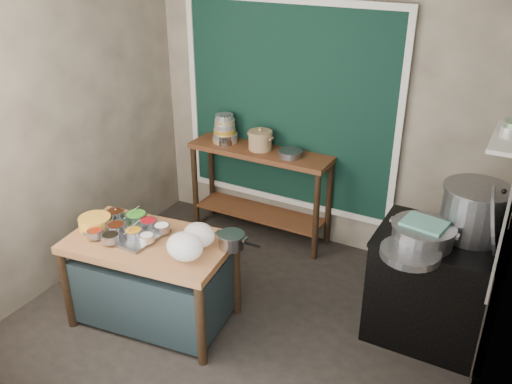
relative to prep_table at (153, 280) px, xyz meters
The scene contains 28 objects.
floor 0.83m from the prep_table, 27.30° to the left, with size 3.50×3.00×0.02m, color black.
back_wall 2.21m from the prep_table, 70.60° to the left, with size 3.50×0.02×2.80m, color gray.
left_wall 1.55m from the prep_table, 163.18° to the left, with size 0.02×3.00×2.80m, color gray.
right_wall 2.64m from the prep_table, ahead, with size 0.02×3.00×2.80m, color gray.
curtain_panel 2.07m from the prep_table, 80.57° to the left, with size 2.10×0.02×1.90m, color black.
curtain_frame 2.07m from the prep_table, 80.51° to the left, with size 2.22×0.03×2.02m, color beige, non-canonical shape.
soot_patch 2.61m from the prep_table, 22.41° to the left, with size 0.01×1.30×1.30m, color black.
wall_shelf 2.85m from the prep_table, 27.47° to the left, with size 0.22×0.70×0.03m, color beige.
prep_table is the anchor object (origin of this frame).
back_counter 1.62m from the prep_table, 86.46° to the left, with size 1.45×0.40×0.95m, color #593219.
stove_block 2.19m from the prep_table, 23.88° to the left, with size 0.90×0.68×0.85m, color black.
stove_top 2.24m from the prep_table, 23.88° to the left, with size 0.92×0.69×0.03m, color black.
condiment_tray 0.44m from the prep_table, behind, with size 0.56×0.40×0.02m, color gray.
condiment_bowls 0.49m from the prep_table, behind, with size 0.60×0.49×0.07m.
yellow_basin 0.65m from the prep_table, behind, with size 0.25×0.25×0.10m, color #C08325.
saucepan 0.78m from the prep_table, 19.43° to the left, with size 0.21×0.21×0.11m, color gray, non-canonical shape.
plastic_bag_a 0.63m from the prep_table, 11.41° to the right, with size 0.28×0.23×0.21m, color white.
plastic_bag_b 0.62m from the prep_table, 17.49° to the left, with size 0.24×0.21×0.18m, color white.
bowl_stack 1.81m from the prep_table, 100.62° to the left, with size 0.25×0.25×0.29m.
utensil_cup 1.73m from the prep_table, 99.92° to the left, with size 0.16×0.16×0.09m, color gray.
ceramic_crock 1.76m from the prep_table, 86.62° to the left, with size 0.25×0.25×0.17m, color #977852, non-canonical shape.
wide_bowl 1.76m from the prep_table, 74.87° to the left, with size 0.23×0.23×0.06m, color gray.
stock_pot 2.49m from the prep_table, 25.20° to the left, with size 0.49×0.49×0.39m, color gray, non-canonical shape.
pot_lid 2.57m from the prep_table, 20.59° to the left, with size 0.48×0.48×0.02m, color gray.
steamer 2.10m from the prep_table, 21.26° to the left, with size 0.46×0.46×0.15m, color gray, non-canonical shape.
green_cloth 2.12m from the prep_table, 21.26° to the left, with size 0.29×0.22×0.02m, color #5D9C87.
shallow_pan 1.99m from the prep_table, 15.66° to the left, with size 0.41×0.41×0.05m, color gray.
shelf_bowl_stack 2.86m from the prep_table, 26.88° to the left, with size 0.14×0.14×0.11m.
Camera 1 is at (1.77, -3.07, 2.90)m, focal length 38.00 mm.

